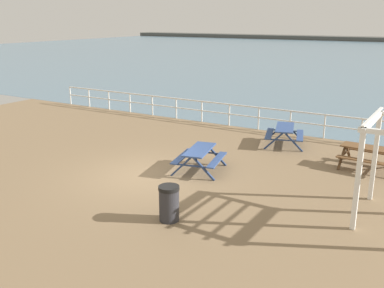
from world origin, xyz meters
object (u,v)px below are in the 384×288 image
at_px(picnic_table_mid_centre, 200,154).
at_px(litter_bin, 169,203).
at_px(picnic_table_near_left, 285,131).
at_px(picnic_table_near_right, 368,152).

height_order(picnic_table_mid_centre, litter_bin, litter_bin).
height_order(picnic_table_near_left, picnic_table_near_right, same).
distance_m(picnic_table_near_right, litter_bin, 7.88).
height_order(picnic_table_near_left, picnic_table_mid_centre, same).
distance_m(picnic_table_mid_centre, litter_bin, 3.95).
xyz_separation_m(picnic_table_near_right, litter_bin, (-3.69, -6.96, -0.10)).
xyz_separation_m(picnic_table_near_left, litter_bin, (-0.21, -8.27, -0.10)).
xyz_separation_m(picnic_table_near_right, picnic_table_mid_centre, (-4.93, -3.21, 0.00)).
bearing_deg(picnic_table_near_right, picnic_table_near_left, 163.27).
bearing_deg(picnic_table_mid_centre, picnic_table_near_left, -30.44).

